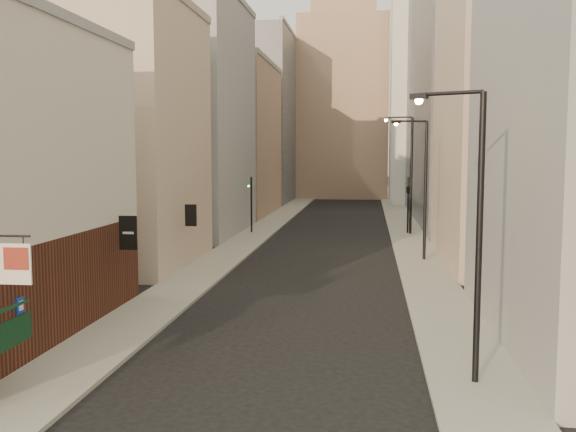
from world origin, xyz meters
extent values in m
cube|color=gray|center=(-6.50, 55.00, 0.07)|extent=(3.00, 140.00, 0.15)
cube|color=gray|center=(6.50, 55.00, 0.07)|extent=(3.00, 140.00, 0.15)
cube|color=gray|center=(-8.20, 9.00, 12.10)|extent=(0.60, 16.00, 0.40)
cube|color=beige|center=(-6.50, 3.00, 4.15)|extent=(1.60, 0.06, 1.10)
cube|color=maroon|center=(-6.10, 3.00, 4.30)|extent=(0.70, 0.10, 0.60)
cube|color=black|center=(-6.75, 3.20, 2.05)|extent=(0.06, 3.00, 0.80)
cube|color=#0B37C1|center=(-7.95, 6.20, 2.20)|extent=(0.08, 0.40, 0.50)
cube|color=black|center=(-7.30, 14.00, 3.60)|extent=(0.80, 0.08, 1.50)
cube|color=black|center=(-7.30, 24.00, 3.40)|extent=(0.70, 0.08, 1.30)
cube|color=tan|center=(-12.00, 26.00, 8.00)|extent=(8.00, 12.00, 16.00)
cube|color=gray|center=(-12.00, 42.00, 10.00)|extent=(8.00, 16.00, 20.00)
cube|color=#9D7B63|center=(-12.00, 60.00, 8.50)|extent=(8.00, 18.00, 17.00)
cube|color=gray|center=(-12.00, 80.00, 12.00)|extent=(8.00, 20.00, 24.00)
cube|color=tan|center=(12.00, 30.00, 10.00)|extent=(8.00, 16.00, 20.00)
cube|color=gray|center=(12.00, 50.00, 13.00)|extent=(8.00, 20.00, 26.00)
cube|color=gray|center=(18.00, 78.00, 25.00)|extent=(20.00, 22.00, 50.00)
cube|color=#9D7B63|center=(-1.00, 92.00, 14.00)|extent=(14.00, 14.00, 28.00)
cube|color=#9D7B63|center=(-1.00, 92.00, 31.00)|extent=(10.00, 10.00, 6.00)
cube|color=silver|center=(10.00, 78.00, 17.00)|extent=(8.00, 8.00, 34.00)
cylinder|color=black|center=(6.43, 6.76, 4.43)|extent=(0.20, 0.20, 8.87)
cylinder|color=black|center=(5.54, 7.17, 8.87)|extent=(1.84, 0.94, 0.12)
cube|color=black|center=(4.64, 7.59, 8.82)|extent=(0.58, 0.42, 0.18)
sphere|color=yellow|center=(4.64, 7.59, 8.69)|extent=(0.24, 0.24, 0.24)
cylinder|color=black|center=(6.80, 29.50, 4.55)|extent=(0.20, 0.20, 9.10)
cylinder|color=black|center=(5.81, 29.27, 9.10)|extent=(2.00, 0.59, 0.12)
cube|color=black|center=(4.83, 29.03, 9.05)|extent=(0.59, 0.35, 0.18)
sphere|color=yellow|center=(4.83, 29.03, 8.92)|extent=(0.24, 0.24, 0.24)
cylinder|color=black|center=(6.75, 43.05, 5.06)|extent=(0.22, 0.22, 10.11)
cylinder|color=black|center=(5.65, 43.28, 10.11)|extent=(2.23, 0.59, 0.13)
cube|color=black|center=(4.55, 43.51, 10.05)|extent=(0.66, 0.37, 0.20)
sphere|color=yellow|center=(4.55, 43.51, 9.91)|extent=(0.27, 0.27, 0.27)
cylinder|color=black|center=(-7.01, 42.22, 2.50)|extent=(0.16, 0.16, 5.00)
imported|color=black|center=(-7.01, 42.22, 4.20)|extent=(0.47, 0.47, 1.07)
sphere|color=#19E533|center=(-7.26, 42.22, 4.20)|extent=(0.16, 0.16, 0.16)
cylinder|color=black|center=(6.55, 43.47, 2.50)|extent=(0.16, 0.16, 5.00)
imported|color=black|center=(6.55, 43.47, 4.20)|extent=(0.72, 0.72, 1.30)
sphere|color=#19E533|center=(6.80, 43.47, 4.20)|extent=(0.16, 0.16, 0.16)
camera|label=1|loc=(3.14, -12.76, 7.09)|focal=40.00mm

